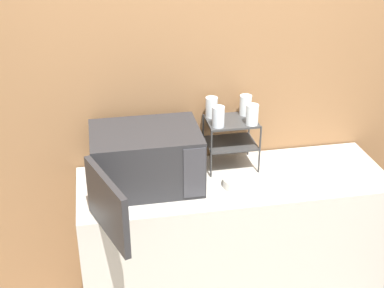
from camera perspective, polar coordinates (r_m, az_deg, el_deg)
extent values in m
cube|color=olive|center=(3.06, 3.20, 5.53)|extent=(8.00, 0.06, 2.60)
cube|color=#B7B2A8|center=(3.20, 4.22, -10.81)|extent=(1.70, 0.57, 0.92)
cube|color=#262628|center=(2.82, -4.93, -1.50)|extent=(0.57, 0.40, 0.32)
cube|color=#B7B2A8|center=(2.64, -5.80, -3.62)|extent=(0.41, 0.01, 0.27)
cube|color=#333338|center=(2.67, 0.28, -3.14)|extent=(0.11, 0.01, 0.28)
cube|color=#262628|center=(2.45, -9.08, -6.49)|extent=(0.17, 0.43, 0.30)
cylinder|color=#333333|center=(2.88, 2.06, -1.08)|extent=(0.01, 0.01, 0.28)
cylinder|color=#333333|center=(2.95, 7.24, -0.61)|extent=(0.01, 0.01, 0.28)
cylinder|color=#333333|center=(3.07, 1.19, 0.77)|extent=(0.01, 0.01, 0.28)
cylinder|color=#333333|center=(3.13, 6.08, 1.17)|extent=(0.01, 0.01, 0.28)
cube|color=#333333|center=(3.00, 4.16, 0.09)|extent=(0.27, 0.22, 0.01)
cube|color=#333333|center=(2.94, 4.24, 2.44)|extent=(0.27, 0.22, 0.01)
cylinder|color=silver|center=(2.84, 2.82, 2.93)|extent=(0.07, 0.07, 0.11)
cylinder|color=silver|center=(3.00, 5.73, 4.16)|extent=(0.07, 0.07, 0.11)
cylinder|color=silver|center=(2.88, 6.44, 3.13)|extent=(0.07, 0.07, 0.11)
cylinder|color=silver|center=(2.96, 2.10, 3.95)|extent=(0.07, 0.07, 0.11)
cylinder|color=silver|center=(2.87, 4.83, -4.43)|extent=(0.09, 0.09, 0.01)
cylinder|color=silver|center=(2.86, 4.84, -4.07)|extent=(0.17, 0.17, 0.05)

